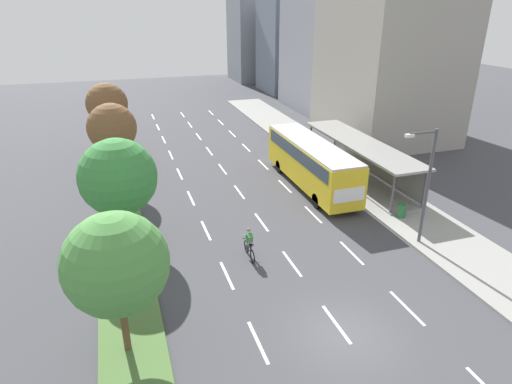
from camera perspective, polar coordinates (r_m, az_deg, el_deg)
name	(u,v)px	position (r m, az deg, el deg)	size (l,w,h in m)	color
ground_plane	(345,335)	(19.48, 11.28, -17.56)	(140.00, 140.00, 0.00)	#424247
median_strip	(117,183)	(34.91, -17.40, 1.11)	(2.60, 52.00, 0.12)	#4C7038
sidewalk_right	(329,159)	(38.89, 9.28, 4.17)	(4.50, 52.00, 0.15)	gray
lane_divider_left	(185,185)	(33.48, -9.10, 0.87)	(0.14, 47.26, 0.01)	white
lane_divider_center	(230,180)	(34.12, -3.30, 1.57)	(0.14, 47.26, 0.01)	white
lane_divider_right	(273,175)	(35.10, 2.23, 2.23)	(0.14, 47.26, 0.01)	white
bus_shelter	(363,156)	(34.46, 13.51, 4.47)	(2.90, 13.19, 2.86)	gray
bus	(311,160)	(32.35, 7.09, 4.09)	(2.54, 11.29, 3.37)	yellow
cyclist	(249,244)	(23.61, -0.85, -6.73)	(0.46, 1.82, 1.71)	black
median_tree_nearest	(116,264)	(16.85, -17.50, -8.81)	(3.85, 3.85, 5.76)	brown
median_tree_second	(118,177)	(24.73, -17.28, 1.83)	(4.17, 4.17, 5.97)	brown
median_tree_third	(112,128)	(32.94, -17.98, 7.81)	(3.42, 3.42, 6.05)	brown
median_tree_fourth	(107,104)	(41.48, -18.56, 10.66)	(3.57, 3.57, 6.06)	brown
streetlight	(426,180)	(25.22, 20.93, 1.48)	(1.91, 0.24, 6.50)	#4C4C51
trash_bin	(402,211)	(29.18, 18.15, -2.30)	(0.52, 0.52, 0.85)	#286B38
building_near_right	(392,30)	(45.55, 17.05, 19.27)	(10.08, 12.29, 20.33)	#A39E93
building_mid_right	(337,16)	(57.60, 10.30, 21.35)	(10.18, 11.27, 22.02)	#8E939E
building_far_right	(295,34)	(69.20, 5.06, 19.51)	(9.42, 8.68, 16.32)	slate
building_tall_right	(266,38)	(79.96, 1.25, 19.17)	(11.39, 8.75, 13.78)	gray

